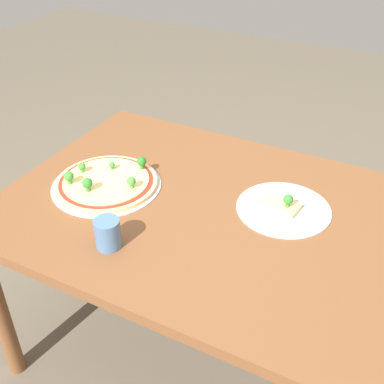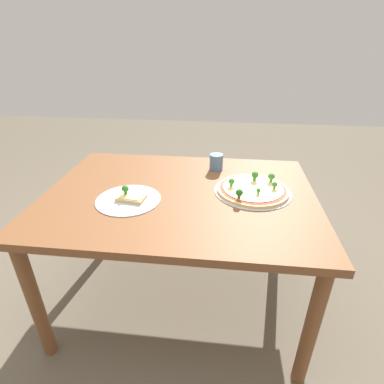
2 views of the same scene
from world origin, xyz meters
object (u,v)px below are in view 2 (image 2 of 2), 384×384
pizza_tray_slice (129,198)px  drinking_cup (216,162)px  pizza_tray_whole (253,189)px  dining_table (180,206)px

pizza_tray_slice → drinking_cup: size_ratio=3.32×
pizza_tray_whole → drinking_cup: 0.31m
dining_table → pizza_tray_slice: 0.26m
pizza_tray_whole → dining_table: bearing=-172.4°
dining_table → pizza_tray_slice: size_ratio=4.33×
pizza_tray_whole → pizza_tray_slice: pizza_tray_whole is taller
drinking_cup → dining_table: bearing=-118.9°
pizza_tray_slice → dining_table: bearing=24.5°
dining_table → pizza_tray_whole: (0.35, 0.05, 0.09)m
dining_table → drinking_cup: size_ratio=14.39×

